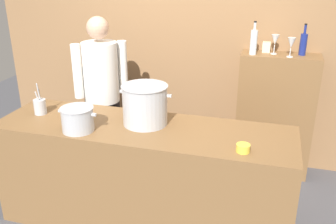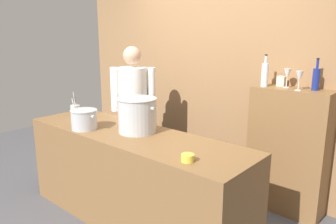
{
  "view_description": "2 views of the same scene",
  "coord_description": "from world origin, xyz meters",
  "views": [
    {
      "loc": [
        0.94,
        -2.56,
        2.12
      ],
      "look_at": [
        0.14,
        0.26,
        0.94
      ],
      "focal_mm": 39.98,
      "sensor_mm": 36.0,
      "label": 1
    },
    {
      "loc": [
        2.17,
        -1.99,
        1.81
      ],
      "look_at": [
        0.22,
        0.25,
        1.09
      ],
      "focal_mm": 35.31,
      "sensor_mm": 36.0,
      "label": 2
    }
  ],
  "objects": [
    {
      "name": "ground_plane",
      "position": [
        0.0,
        0.0,
        0.0
      ],
      "size": [
        8.0,
        8.0,
        0.0
      ],
      "primitive_type": "plane",
      "color": "#4C4C51"
    },
    {
      "name": "brick_back_panel",
      "position": [
        0.0,
        1.4,
        1.5
      ],
      "size": [
        4.4,
        0.1,
        3.0
      ],
      "primitive_type": "cube",
      "color": "olive",
      "rests_on": "ground_plane"
    },
    {
      "name": "prep_counter",
      "position": [
        0.0,
        0.0,
        0.45
      ],
      "size": [
        2.4,
        0.7,
        0.9
      ],
      "primitive_type": "cube",
      "color": "brown",
      "rests_on": "ground_plane"
    },
    {
      "name": "bar_cabinet",
      "position": [
        1.02,
        1.19,
        0.64
      ],
      "size": [
        0.76,
        0.32,
        1.28
      ],
      "primitive_type": "cube",
      "color": "brown",
      "rests_on": "ground_plane"
    },
    {
      "name": "chef",
      "position": [
        -0.65,
        0.62,
        0.96
      ],
      "size": [
        0.46,
        0.42,
        1.66
      ],
      "rotation": [
        0.0,
        0.0,
        3.78
      ],
      "color": "black",
      "rests_on": "ground_plane"
    },
    {
      "name": "stockpot_large",
      "position": [
        0.0,
        0.07,
        1.06
      ],
      "size": [
        0.43,
        0.37,
        0.32
      ],
      "color": "#B7BABF",
      "rests_on": "prep_counter"
    },
    {
      "name": "stockpot_small",
      "position": [
        -0.46,
        -0.2,
        1.0
      ],
      "size": [
        0.32,
        0.26,
        0.19
      ],
      "color": "#B7BABF",
      "rests_on": "prep_counter"
    },
    {
      "name": "utensil_crock",
      "position": [
        -0.94,
        0.02,
        0.97
      ],
      "size": [
        0.1,
        0.1,
        0.28
      ],
      "color": "#B7BABF",
      "rests_on": "prep_counter"
    },
    {
      "name": "butter_jar",
      "position": [
        0.81,
        -0.21,
        0.93
      ],
      "size": [
        0.1,
        0.1,
        0.06
      ],
      "primitive_type": "cylinder",
      "color": "yellow",
      "rests_on": "prep_counter"
    },
    {
      "name": "wine_bottle_clear",
      "position": [
        0.75,
        1.12,
        1.41
      ],
      "size": [
        0.07,
        0.07,
        0.32
      ],
      "color": "silver",
      "rests_on": "bar_cabinet"
    },
    {
      "name": "wine_bottle_cobalt",
      "position": [
        1.21,
        1.22,
        1.39
      ],
      "size": [
        0.07,
        0.07,
        0.3
      ],
      "color": "navy",
      "rests_on": "bar_cabinet"
    },
    {
      "name": "wine_glass_short",
      "position": [
        1.09,
        1.1,
        1.41
      ],
      "size": [
        0.07,
        0.07,
        0.18
      ],
      "color": "silver",
      "rests_on": "bar_cabinet"
    },
    {
      "name": "wine_glass_wide",
      "position": [
        0.95,
        1.19,
        1.42
      ],
      "size": [
        0.08,
        0.08,
        0.19
      ],
      "color": "silver",
      "rests_on": "bar_cabinet"
    },
    {
      "name": "spice_tin_cream",
      "position": [
        0.87,
        1.25,
        1.33
      ],
      "size": [
        0.08,
        0.08,
        0.1
      ],
      "primitive_type": "cube",
      "color": "beige",
      "rests_on": "bar_cabinet"
    }
  ]
}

